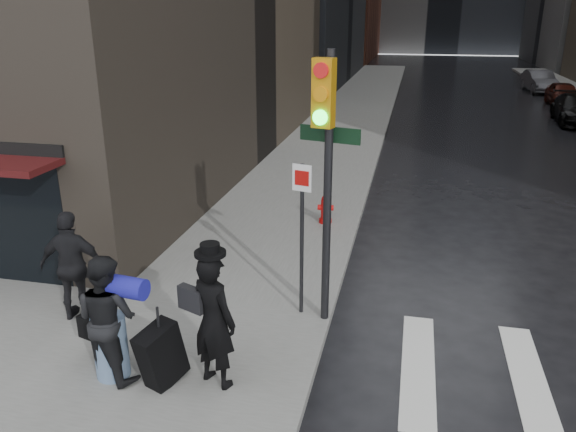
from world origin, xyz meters
The scene contains 9 objects.
ground centered at (0.00, 0.00, 0.00)m, with size 140.00×140.00×0.00m, color black.
sidewalk_left centered at (0.00, 27.00, 0.07)m, with size 4.00×50.00×0.15m, color slate.
man_overcoat centered at (0.53, -0.25, 1.06)m, with size 1.45×0.97×2.17m.
man_jeans centered at (-0.83, -0.37, 1.09)m, with size 1.32×1.01×1.88m.
man_greycoat centered at (-2.22, 0.99, 1.12)m, with size 1.19×0.63×1.93m.
traffic_light centered at (1.84, 1.81, 3.03)m, with size 1.09×0.62×4.46m.
fire_hydrant centered at (1.18, 6.52, 0.47)m, with size 0.41×0.32×0.72m.
parked_car_4 centered at (11.57, 29.33, 0.66)m, with size 1.56×3.88×1.32m, color #3F130C.
parked_car_5 centered at (11.35, 35.31, 0.72)m, with size 1.52×4.36×1.44m, color #47474C.
Camera 1 is at (3.14, -6.55, 5.10)m, focal length 35.00 mm.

